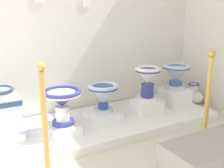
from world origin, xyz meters
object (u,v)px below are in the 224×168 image
object	(u,v)px
stanchion_post_near_left	(47,157)
plinth_block_central_ornate	(3,134)
decorative_vase_spare	(193,96)
antique_toilet_rightmost	(176,74)
stanchion_post_near_right	(205,125)
plinth_block_pale_glazed	(147,106)
antique_toilet_central_ornate	(0,109)
info_placard_third	(86,2)
museum_bench	(218,163)
antique_toilet_tall_cobalt	(62,100)
antique_toilet_pale_glazed	(148,78)
antique_toilet_slender_white	(103,94)
plinth_block_tall_cobalt	(63,128)
plinth_block_slender_white	(103,115)
plinth_block_rightmost	(175,96)

from	to	relation	value
stanchion_post_near_left	plinth_block_central_ornate	bearing A→B (deg)	102.50
plinth_block_central_ornate	decorative_vase_spare	distance (m)	2.61
antique_toilet_rightmost	stanchion_post_near_right	world-z (taller)	stanchion_post_near_right
plinth_block_pale_glazed	antique_toilet_rightmost	distance (m)	0.64
antique_toilet_central_ornate	info_placard_third	distance (m)	1.62
plinth_block_pale_glazed	museum_bench	bearing A→B (deg)	-104.02
antique_toilet_rightmost	info_placard_third	xyz separation A→B (m)	(-1.06, 0.52, 0.91)
antique_toilet_tall_cobalt	antique_toilet_pale_glazed	distance (m)	1.11
antique_toilet_central_ornate	museum_bench	distance (m)	2.01
antique_toilet_rightmost	stanchion_post_near_left	size ratio (longest dim) A/B	0.38
museum_bench	antique_toilet_tall_cobalt	bearing A→B (deg)	119.89
antique_toilet_slender_white	decorative_vase_spare	size ratio (longest dim) A/B	1.09
antique_toilet_pale_glazed	info_placard_third	world-z (taller)	info_placard_third
plinth_block_tall_cobalt	plinth_block_pale_glazed	xyz separation A→B (m)	(1.10, 0.02, 0.04)
museum_bench	plinth_block_slender_white	bearing A→B (deg)	98.32
antique_toilet_slender_white	decorative_vase_spare	bearing A→B (deg)	0.07
antique_toilet_rightmost	antique_toilet_slender_white	bearing A→B (deg)	177.20
stanchion_post_near_left	antique_toilet_pale_glazed	bearing A→B (deg)	27.56
antique_toilet_tall_cobalt	plinth_block_central_ornate	bearing A→B (deg)	165.38
stanchion_post_near_right	antique_toilet_slender_white	bearing A→B (deg)	114.21
plinth_block_pale_glazed	info_placard_third	world-z (taller)	info_placard_third
plinth_block_tall_cobalt	antique_toilet_pale_glazed	bearing A→B (deg)	0.93
antique_toilet_pale_glazed	antique_toilet_tall_cobalt	bearing A→B (deg)	-179.07
antique_toilet_tall_cobalt	plinth_block_rightmost	xyz separation A→B (m)	(1.63, 0.09, -0.24)
antique_toilet_pale_glazed	plinth_block_rightmost	bearing A→B (deg)	7.54
plinth_block_slender_white	stanchion_post_near_left	distance (m)	1.30
museum_bench	info_placard_third	bearing A→B (deg)	95.78
plinth_block_slender_white	antique_toilet_slender_white	size ratio (longest dim) A/B	1.04
info_placard_third	plinth_block_slender_white	bearing A→B (deg)	-92.42
plinth_block_pale_glazed	antique_toilet_rightmost	size ratio (longest dim) A/B	0.92
plinth_block_central_ornate	antique_toilet_central_ornate	size ratio (longest dim) A/B	0.88
decorative_vase_spare	museum_bench	world-z (taller)	museum_bench
plinth_block_slender_white	info_placard_third	xyz separation A→B (m)	(0.02, 0.46, 1.31)
antique_toilet_rightmost	plinth_block_slender_white	bearing A→B (deg)	177.20
plinth_block_tall_cobalt	plinth_block_rightmost	bearing A→B (deg)	3.08
antique_toilet_central_ornate	antique_toilet_slender_white	xyz separation A→B (m)	(1.13, -0.01, -0.01)
plinth_block_central_ornate	plinth_block_rightmost	world-z (taller)	plinth_block_rightmost
plinth_block_central_ornate	plinth_block_pale_glazed	size ratio (longest dim) A/B	1.13
plinth_block_rightmost	info_placard_third	bearing A→B (deg)	154.06
stanchion_post_near_right	plinth_block_tall_cobalt	bearing A→B (deg)	137.59
plinth_block_pale_glazed	antique_toilet_pale_glazed	xyz separation A→B (m)	(0.00, 0.00, 0.36)
stanchion_post_near_left	stanchion_post_near_right	world-z (taller)	stanchion_post_near_right
antique_toilet_pale_glazed	antique_toilet_rightmost	world-z (taller)	antique_toilet_pale_glazed
info_placard_third	antique_toilet_pale_glazed	bearing A→B (deg)	-47.70
plinth_block_pale_glazed	stanchion_post_near_left	size ratio (longest dim) A/B	0.35
antique_toilet_rightmost	decorative_vase_spare	bearing A→B (deg)	7.61
plinth_block_pale_glazed	antique_toilet_pale_glazed	size ratio (longest dim) A/B	0.82
antique_toilet_central_ornate	museum_bench	size ratio (longest dim) A/B	0.48
plinth_block_tall_cobalt	plinth_block_rightmost	world-z (taller)	plinth_block_rightmost
antique_toilet_tall_cobalt	museum_bench	xyz separation A→B (m)	(0.76, -1.33, -0.25)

